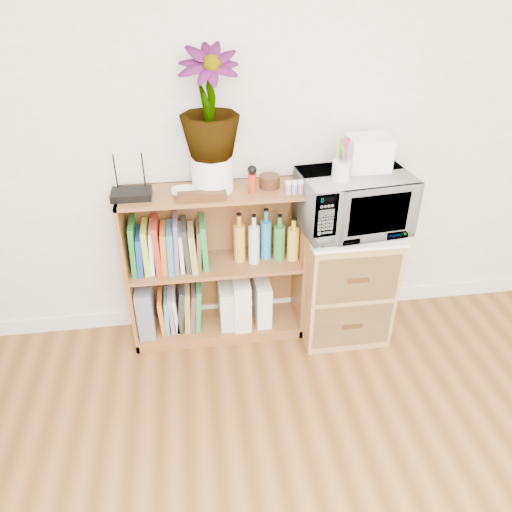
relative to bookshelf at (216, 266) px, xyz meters
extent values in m
cube|color=white|center=(0.35, 0.14, -0.42)|extent=(4.00, 0.02, 0.10)
cube|color=brown|center=(0.00, 0.00, 0.00)|extent=(1.00, 0.30, 0.95)
cube|color=#9E7542|center=(0.75, -0.08, -0.12)|extent=(0.50, 0.45, 0.70)
imported|color=white|center=(0.75, -0.08, 0.40)|extent=(0.61, 0.45, 0.32)
cylinder|color=silver|center=(0.65, -0.15, 0.61)|extent=(0.09, 0.09, 0.10)
cube|color=white|center=(0.82, -0.01, 0.65)|extent=(0.22, 0.19, 0.18)
cube|color=black|center=(-0.41, -0.02, 0.49)|extent=(0.20, 0.14, 0.04)
imported|color=silver|center=(-0.15, -0.03, 0.49)|extent=(0.13, 0.13, 0.03)
cylinder|color=white|center=(0.01, 0.02, 0.57)|extent=(0.22, 0.22, 0.18)
imported|color=#367D32|center=(0.01, 0.02, 0.92)|extent=(0.30, 0.30, 0.53)
cube|color=#381E0F|center=(-0.06, -0.10, 0.50)|extent=(0.25, 0.06, 0.04)
cylinder|color=#9B2A13|center=(0.21, -0.04, 0.53)|extent=(0.04, 0.04, 0.10)
cylinder|color=#331A0E|center=(0.31, 0.01, 0.51)|extent=(0.11, 0.11, 0.07)
cube|color=pink|center=(0.42, -0.09, 0.50)|extent=(0.11, 0.04, 0.06)
cube|color=slate|center=(-0.43, 0.00, -0.25)|extent=(0.09, 0.25, 0.32)
cube|color=silver|center=(0.05, -0.01, -0.27)|extent=(0.08, 0.21, 0.27)
cube|color=white|center=(0.14, -0.01, -0.25)|extent=(0.10, 0.25, 0.32)
cube|color=white|center=(0.27, -0.01, -0.27)|extent=(0.09, 0.22, 0.28)
cube|color=#1E7028|center=(-0.45, 0.00, 0.17)|extent=(0.04, 0.20, 0.30)
cube|color=navy|center=(-0.41, 0.00, 0.14)|extent=(0.04, 0.20, 0.23)
cube|color=gold|center=(-0.38, 0.00, 0.16)|extent=(0.03, 0.20, 0.27)
cube|color=white|center=(-0.35, 0.00, 0.15)|extent=(0.04, 0.20, 0.26)
cube|color=#A82F1C|center=(-0.32, 0.00, 0.17)|extent=(0.04, 0.20, 0.30)
cube|color=#D26125|center=(-0.28, 0.00, 0.15)|extent=(0.04, 0.20, 0.25)
cube|color=teal|center=(-0.25, 0.00, 0.15)|extent=(0.04, 0.20, 0.26)
cube|color=slate|center=(-0.22, 0.00, 0.17)|extent=(0.04, 0.20, 0.30)
cube|color=#F7E4C0|center=(-0.19, 0.00, 0.14)|extent=(0.02, 0.20, 0.23)
cube|color=#2A2A2A|center=(-0.16, 0.00, 0.16)|extent=(0.04, 0.20, 0.27)
cube|color=#A5974C|center=(-0.13, 0.00, 0.14)|extent=(0.04, 0.20, 0.24)
cube|color=brown|center=(-0.09, 0.00, 0.14)|extent=(0.04, 0.20, 0.24)
cube|color=#207A39|center=(-0.06, 0.00, 0.16)|extent=(0.04, 0.20, 0.27)
cylinder|color=gold|center=(0.14, 0.00, 0.17)|extent=(0.07, 0.07, 0.29)
cylinder|color=white|center=(0.22, 0.00, 0.17)|extent=(0.06, 0.06, 0.29)
cylinder|color=#2A85C4|center=(0.29, 0.00, 0.18)|extent=(0.06, 0.06, 0.30)
cylinder|color=#2E8031|center=(0.37, 0.00, 0.16)|extent=(0.07, 0.07, 0.27)
cylinder|color=gold|center=(0.44, 0.00, 0.15)|extent=(0.07, 0.07, 0.26)
cube|color=orange|center=(-0.34, 0.00, -0.29)|extent=(0.04, 0.19, 0.23)
cube|color=teal|center=(-0.31, 0.00, -0.29)|extent=(0.03, 0.19, 0.23)
cube|color=#946EA6|center=(-0.28, 0.00, -0.28)|extent=(0.03, 0.19, 0.26)
cube|color=beige|center=(-0.25, 0.00, -0.28)|extent=(0.03, 0.19, 0.24)
cube|color=#2A2A2A|center=(-0.22, 0.00, -0.26)|extent=(0.07, 0.19, 0.29)
cube|color=olive|center=(-0.19, 0.00, -0.27)|extent=(0.05, 0.19, 0.28)
cube|color=brown|center=(-0.15, 0.00, -0.27)|extent=(0.05, 0.19, 0.26)
cube|color=#22813D|center=(-0.12, 0.00, -0.26)|extent=(0.05, 0.19, 0.29)
camera|label=1|loc=(-0.11, -2.42, 1.57)|focal=35.00mm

